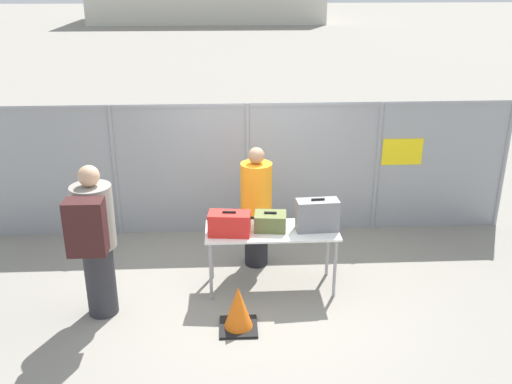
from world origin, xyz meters
The scene contains 10 objects.
ground_plane centered at (0.00, 0.00, 0.00)m, with size 120.00×120.00×0.00m, color gray.
fence_section centered at (0.02, 1.72, 1.04)m, with size 7.79×0.07×1.97m.
inspection_table centered at (0.23, 0.05, 0.71)m, with size 1.61×0.64×0.79m.
suitcase_red centered at (-0.28, -0.05, 0.93)m, with size 0.52×0.30×0.30m.
suitcase_olive centered at (0.21, 0.07, 0.89)m, with size 0.41×0.33×0.23m.
suitcase_grey centered at (0.78, 0.03, 0.98)m, with size 0.52×0.25×0.41m.
traveler_hooded centered at (-1.77, -0.48, 1.00)m, with size 0.45×0.69×1.81m.
security_worker_near centered at (0.07, 0.67, 0.85)m, with size 0.41×0.41×1.65m.
utility_trailer centered at (0.53, 4.00, 0.41)m, with size 4.33×2.05×0.67m.
traffic_cone centered at (-0.20, -0.82, 0.24)m, with size 0.42×0.42×0.53m.
Camera 1 is at (-0.29, -6.19, 3.77)m, focal length 40.00 mm.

